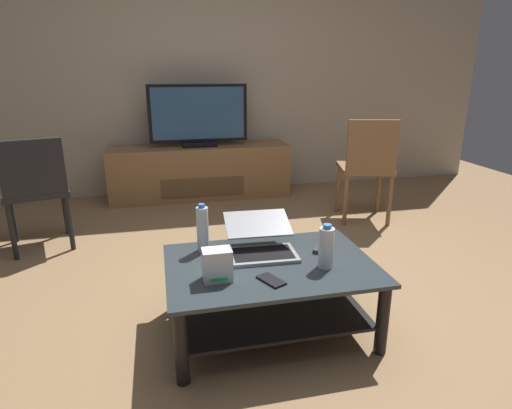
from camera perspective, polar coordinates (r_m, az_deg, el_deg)
The scene contains 13 objects.
ground_plane at distance 2.61m, azimuth 1.67°, elevation -12.59°, with size 7.68×7.68×0.00m, color olive.
back_wall at distance 4.78m, azimuth -6.34°, elevation 18.64°, with size 6.40×0.12×2.80m, color #B2A38C.
coffee_table at distance 2.22m, azimuth 1.88°, elevation -10.59°, with size 1.04×0.71×0.38m.
media_cabinet at distance 4.57m, azimuth -7.43°, elevation 4.38°, with size 1.86×0.47×0.55m.
television at distance 4.45m, azimuth -7.70°, elevation 11.50°, with size 1.00×0.20×0.62m.
dining_chair at distance 3.84m, azimuth 14.65°, elevation 5.26°, with size 0.53×0.53×0.92m.
side_chair at distance 3.51m, azimuth -27.39°, elevation 2.07°, with size 0.54×0.54×0.85m.
laptop at distance 2.27m, azimuth 0.60°, elevation -5.01°, with size 0.37×0.39×0.17m.
router_box at distance 1.98m, azimuth -5.20°, elevation -8.03°, with size 0.13×0.10×0.15m.
water_bottle_near at distance 2.27m, azimuth -7.15°, elevation -3.25°, with size 0.06×0.06×0.26m.
water_bottle_far at distance 2.11m, azimuth 9.36°, elevation -5.66°, with size 0.07×0.07×0.22m.
cell_phone at distance 1.99m, azimuth 2.04°, elevation -10.08°, with size 0.07×0.14×0.01m, color black.
tv_remote at distance 2.35m, azimuth 8.65°, elevation -5.63°, with size 0.04×0.16×0.02m, color #2D2D30.
Camera 1 is at (-0.57, -2.18, 1.31)m, focal length 29.96 mm.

